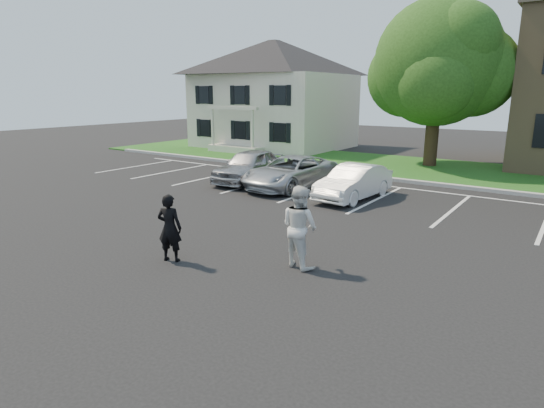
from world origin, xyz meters
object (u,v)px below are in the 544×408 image
object	(u,v)px
man_black_suit	(170,228)
car_silver_west	(250,166)
man_white_shirt	(300,227)
car_silver_minivan	(291,172)
tree	(440,66)
house	(274,94)
car_white_sedan	(354,182)

from	to	relation	value
man_black_suit	car_silver_west	distance (m)	10.11
man_white_shirt	car_silver_minivan	distance (m)	9.05
man_black_suit	car_silver_west	bearing A→B (deg)	-84.44
tree	man_white_shirt	xyz separation A→B (m)	(1.71, -16.82, -4.38)
house	man_black_suit	world-z (taller)	house
tree	car_silver_minivan	distance (m)	10.92
house	car_silver_west	bearing A→B (deg)	-60.07
house	car_silver_west	size ratio (longest dim) A/B	2.37
house	car_silver_minivan	xyz separation A→B (m)	(9.10, -11.94, -3.16)
man_black_suit	man_white_shirt	world-z (taller)	man_white_shirt
car_silver_west	tree	bearing A→B (deg)	53.44
house	car_white_sedan	world-z (taller)	house
car_silver_minivan	car_white_sedan	xyz separation A→B (m)	(3.10, -0.39, -0.02)
house	tree	xyz separation A→B (m)	(12.42, -2.65, 1.52)
car_silver_west	car_silver_minivan	world-z (taller)	car_silver_west
man_white_shirt	car_white_sedan	distance (m)	7.40
tree	car_silver_minivan	xyz separation A→B (m)	(-3.31, -9.29, -4.68)
house	car_silver_minivan	world-z (taller)	house
car_white_sedan	car_silver_west	bearing A→B (deg)	179.85
man_black_suit	car_silver_west	world-z (taller)	man_black_suit
car_silver_west	car_white_sedan	bearing A→B (deg)	-10.10
house	tree	distance (m)	12.79
car_silver_minivan	car_white_sedan	distance (m)	3.12
house	car_silver_west	distance (m)	14.08
car_silver_minivan	tree	bearing A→B (deg)	74.59
house	car_white_sedan	size ratio (longest dim) A/B	2.61
house	car_silver_minivan	distance (m)	15.35
tree	man_black_suit	distance (m)	18.88
tree	man_black_suit	size ratio (longest dim) A/B	5.30
man_black_suit	car_silver_west	xyz separation A→B (m)	(-4.52, 9.04, -0.09)
tree	car_silver_west	distance (m)	11.74
house	tree	bearing A→B (deg)	-12.05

